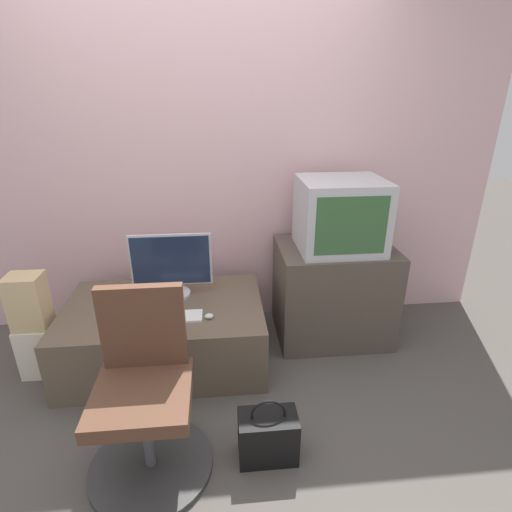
{
  "coord_description": "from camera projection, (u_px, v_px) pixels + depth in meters",
  "views": [
    {
      "loc": [
        0.13,
        -1.56,
        1.71
      ],
      "look_at": [
        0.37,
        0.91,
        0.67
      ],
      "focal_mm": 28.0,
      "sensor_mm": 36.0,
      "label": 1
    }
  ],
  "objects": [
    {
      "name": "desk",
      "position": [
        166.0,
        333.0,
        2.67
      ],
      "size": [
        1.28,
        0.82,
        0.42
      ],
      "color": "brown",
      "rests_on": "ground_plane"
    },
    {
      "name": "wall_back",
      "position": [
        198.0,
        153.0,
        2.8
      ],
      "size": [
        4.4,
        0.05,
        2.6
      ],
      "color": "beige",
      "rests_on": "ground_plane"
    },
    {
      "name": "cardboard_box_lower",
      "position": [
        40.0,
        349.0,
        2.56
      ],
      "size": [
        0.22,
        0.19,
        0.35
      ],
      "color": "beige",
      "rests_on": "ground_plane"
    },
    {
      "name": "crt_tv",
      "position": [
        340.0,
        215.0,
        2.65
      ],
      "size": [
        0.55,
        0.48,
        0.47
      ],
      "color": "#B7B7BC",
      "rests_on": "side_stand"
    },
    {
      "name": "mouse",
      "position": [
        209.0,
        316.0,
        2.43
      ],
      "size": [
        0.05,
        0.04,
        0.03
      ],
      "color": "silver",
      "rests_on": "desk"
    },
    {
      "name": "cardboard_box_upper",
      "position": [
        28.0,
        302.0,
        2.42
      ],
      "size": [
        0.2,
        0.17,
        0.35
      ],
      "color": "#D1B27F",
      "rests_on": "cardboard_box_lower"
    },
    {
      "name": "main_monitor",
      "position": [
        171.0,
        266.0,
        2.63
      ],
      "size": [
        0.53,
        0.22,
        0.44
      ],
      "color": "silver",
      "rests_on": "desk"
    },
    {
      "name": "office_chair",
      "position": [
        146.0,
        403.0,
        1.86
      ],
      "size": [
        0.6,
        0.6,
        0.9
      ],
      "color": "#333333",
      "rests_on": "ground_plane"
    },
    {
      "name": "ground_plane",
      "position": [
        203.0,
        443.0,
        2.09
      ],
      "size": [
        12.0,
        12.0,
        0.0
      ],
      "primitive_type": "plane",
      "color": "#4C4742"
    },
    {
      "name": "keyboard",
      "position": [
        176.0,
        317.0,
        2.44
      ],
      "size": [
        0.32,
        0.13,
        0.01
      ],
      "color": "white",
      "rests_on": "desk"
    },
    {
      "name": "handbag",
      "position": [
        268.0,
        436.0,
        1.97
      ],
      "size": [
        0.29,
        0.17,
        0.35
      ],
      "color": "black",
      "rests_on": "ground_plane"
    },
    {
      "name": "side_stand",
      "position": [
        333.0,
        291.0,
        2.9
      ],
      "size": [
        0.8,
        0.59,
        0.7
      ],
      "color": "#4C4238",
      "rests_on": "ground_plane"
    }
  ]
}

